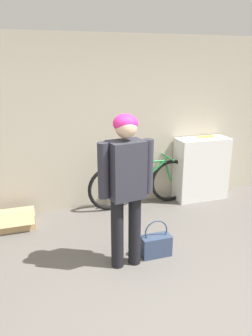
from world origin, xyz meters
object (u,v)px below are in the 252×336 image
object	(u,v)px
person	(126,178)
handbag	(156,245)
bicycle	(142,183)
banana	(205,136)
cardboard_box	(16,220)

from	to	relation	value
person	handbag	distance (m)	0.98
bicycle	person	bearing A→B (deg)	-118.07
person	banana	distance (m)	2.38
bicycle	cardboard_box	distance (m)	1.94
person	cardboard_box	size ratio (longest dim) A/B	3.39
person	handbag	size ratio (longest dim) A/B	3.75
cardboard_box	bicycle	bearing A→B (deg)	4.46
banana	handbag	xyz separation A→B (m)	(-1.46, -1.44, -0.91)
person	cardboard_box	bearing A→B (deg)	122.88
banana	cardboard_box	size ratio (longest dim) A/B	0.70
banana	bicycle	bearing A→B (deg)	-178.07
bicycle	banana	world-z (taller)	banana
person	banana	size ratio (longest dim) A/B	4.86
person	handbag	bearing A→B (deg)	-0.22
cardboard_box	handbag	bearing A→B (deg)	-38.60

